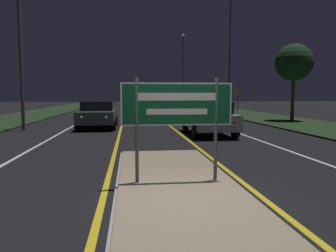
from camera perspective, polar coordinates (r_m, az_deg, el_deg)
The scene contains 19 objects.
ground_plane at distance 5.89m, azimuth 2.66°, elevation -12.53°, with size 160.00×160.00×0.00m, color black.
median_island at distance 6.63m, azimuth 1.53°, elevation -10.07°, with size 2.42×7.30×0.10m.
verge_left at distance 26.99m, azimuth -25.21°, elevation 1.19°, with size 5.00×100.00×0.08m.
verge_right at distance 27.62m, azimuth 15.50°, elevation 1.60°, with size 5.00×100.00×0.08m.
centre_line_yellow_left at distance 30.58m, azimuth -7.57°, elevation 2.04°, with size 0.12×70.00×0.01m.
centre_line_yellow_right at distance 30.66m, azimuth -2.33°, elevation 2.09°, with size 0.12×70.00×0.01m.
lane_line_white_left at distance 30.75m, azimuth -12.80°, elevation 1.97°, with size 0.12×70.00×0.01m.
lane_line_white_right at distance 31.00m, azimuth 2.84°, elevation 2.13°, with size 0.12×70.00×0.01m.
edge_line_white_left at distance 31.22m, azimuth -18.28°, elevation 1.88°, with size 0.10×70.00×0.01m.
edge_line_white_right at distance 31.63m, azimuth 8.21°, elevation 2.15°, with size 0.10×70.00×0.01m.
highway_sign at distance 6.39m, azimuth 1.57°, elevation 3.04°, with size 2.18×0.07×2.05m.
streetlight_right_near at distance 26.11m, azimuth 10.79°, elevation 16.15°, with size 0.57×0.57×10.17m.
streetlight_right_far at distance 45.28m, azimuth 2.62°, elevation 10.73°, with size 0.46×0.46×9.98m.
car_receding_0 at distance 14.94m, azimuth 7.09°, elevation 1.48°, with size 1.91×4.24×1.50m.
car_receding_1 at distance 28.54m, azimuth 7.27°, elevation 3.21°, with size 1.92×4.83×1.33m.
car_receding_2 at distance 38.25m, azimuth 3.05°, elevation 3.90°, with size 1.89×4.69×1.43m.
car_approaching_0 at distance 18.20m, azimuth -12.12°, elevation 2.07°, with size 2.02×4.10×1.46m.
warning_sign at distance 29.74m, azimuth 12.03°, elevation 4.61°, with size 0.60×0.06×2.23m.
roadside_palm_right at distance 23.67m, azimuth 21.09°, elevation 10.24°, with size 2.46×2.46×5.11m.
Camera 1 is at (-0.91, -5.52, 1.82)m, focal length 35.00 mm.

